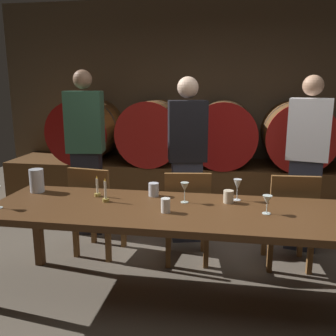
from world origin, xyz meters
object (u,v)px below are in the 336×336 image
at_px(chair_left, 95,207).
at_px(cup_left, 154,190).
at_px(cup_right, 228,197).
at_px(chair_right, 290,216).
at_px(wine_glass_center, 237,185).
at_px(wine_barrel_far_left, 88,130).
at_px(candle_left, 97,191).
at_px(pitcher, 37,181).
at_px(dining_table, 180,217).
at_px(candle_right, 106,195).
at_px(wine_glass_right, 267,201).
at_px(guest_left, 86,152).
at_px(wine_barrel_right, 296,135).
at_px(chair_center, 187,212).
at_px(guest_right, 307,164).
at_px(wine_glass_left, 185,188).
at_px(guest_center, 187,159).
at_px(cup_center, 166,205).
at_px(wine_barrel_left, 154,132).
at_px(wine_barrel_center, 223,133).

xyz_separation_m(chair_left, cup_left, (0.64, -0.35, 0.30)).
bearing_deg(cup_left, cup_right, -7.23).
height_order(chair_right, wine_glass_center, wine_glass_center).
relative_size(wine_barrel_far_left, candle_left, 5.41).
height_order(chair_right, pitcher, pitcher).
bearing_deg(chair_left, dining_table, 152.96).
relative_size(candle_right, wine_glass_center, 1.11).
bearing_deg(wine_glass_right, chair_right, 67.44).
bearing_deg(guest_left, wine_barrel_right, -158.77).
distance_m(chair_left, chair_center, 0.87).
bearing_deg(cup_left, chair_right, 18.66).
bearing_deg(wine_barrel_far_left, guest_right, -27.01).
height_order(wine_barrel_right, wine_glass_left, wine_barrel_right).
bearing_deg(chair_right, wine_glass_center, 35.58).
bearing_deg(chair_right, guest_right, -116.29).
xyz_separation_m(guest_center, wine_glass_right, (0.69, -1.15, -0.04)).
bearing_deg(candle_left, chair_center, 31.77).
xyz_separation_m(chair_left, wine_glass_right, (1.50, -0.63, 0.34)).
distance_m(chair_right, cup_left, 1.24).
distance_m(wine_barrel_far_left, cup_center, 3.09).
xyz_separation_m(chair_left, candle_right, (0.30, -0.56, 0.30)).
bearing_deg(wine_glass_center, wine_glass_right, -54.42).
xyz_separation_m(guest_right, pitcher, (-2.33, -0.89, -0.04)).
height_order(chair_left, chair_right, same).
relative_size(wine_glass_right, cup_right, 1.38).
xyz_separation_m(guest_center, guest_right, (1.16, -0.02, -0.00)).
bearing_deg(wine_glass_left, cup_center, -113.33).
relative_size(wine_barrel_left, guest_left, 0.53).
relative_size(wine_barrel_left, wine_barrel_center, 1.00).
xyz_separation_m(wine_barrel_far_left, candle_left, (1.00, -2.35, -0.19)).
xyz_separation_m(candle_right, wine_glass_center, (1.00, 0.21, 0.07)).
bearing_deg(cup_right, wine_glass_left, -171.54).
relative_size(chair_center, candle_left, 5.07).
relative_size(guest_left, guest_center, 1.04).
bearing_deg(wine_glass_left, cup_right, 8.46).
height_order(dining_table, candle_right, candle_right).
height_order(chair_center, cup_right, chair_center).
bearing_deg(wine_glass_left, guest_left, 139.52).
height_order(chair_left, cup_center, chair_left).
distance_m(wine_barrel_left, pitcher, 2.37).
bearing_deg(candle_right, wine_glass_right, -3.47).
bearing_deg(chair_center, guest_center, -91.25).
bearing_deg(cup_right, wine_glass_center, 48.10).
bearing_deg(wine_barrel_center, wine_barrel_right, 0.00).
distance_m(wine_glass_left, wine_glass_center, 0.42).
relative_size(guest_right, cup_center, 16.65).
bearing_deg(wine_barrel_left, wine_glass_right, -62.47).
relative_size(wine_barrel_left, chair_center, 1.07).
bearing_deg(wine_glass_left, wine_glass_right, -14.68).
height_order(candle_left, pitcher, pitcher).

